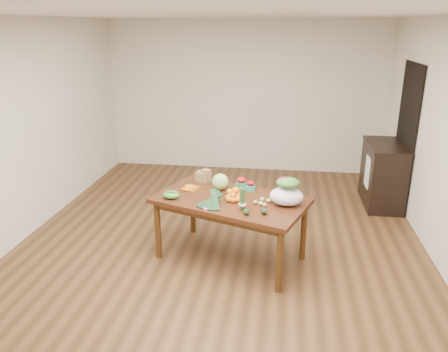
# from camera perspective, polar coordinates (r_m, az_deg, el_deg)

# --- Properties ---
(floor) EXTENTS (6.00, 6.00, 0.00)m
(floor) POSITION_cam_1_polar(r_m,az_deg,el_deg) (5.58, -0.36, -8.49)
(floor) COLOR brown
(floor) RESTS_ON ground
(ceiling) EXTENTS (5.00, 6.00, 0.02)m
(ceiling) POSITION_cam_1_polar(r_m,az_deg,el_deg) (4.95, -0.42, 20.41)
(ceiling) COLOR white
(ceiling) RESTS_ON room_walls
(room_walls) EXTENTS (5.02, 6.02, 2.70)m
(room_walls) POSITION_cam_1_polar(r_m,az_deg,el_deg) (5.10, -0.39, 5.07)
(room_walls) COLOR silver
(room_walls) RESTS_ON floor
(dining_table) EXTENTS (1.87, 1.43, 0.75)m
(dining_table) POSITION_cam_1_polar(r_m,az_deg,el_deg) (5.05, 0.85, -6.90)
(dining_table) COLOR #44220F
(dining_table) RESTS_ON floor
(doorway_dark) EXTENTS (0.02, 1.00, 2.10)m
(doorway_dark) POSITION_cam_1_polar(r_m,az_deg,el_deg) (6.90, 22.63, 4.77)
(doorway_dark) COLOR black
(doorway_dark) RESTS_ON floor
(cabinet) EXTENTS (0.52, 1.02, 0.94)m
(cabinet) POSITION_cam_1_polar(r_m,az_deg,el_deg) (6.95, 20.03, 0.20)
(cabinet) COLOR black
(cabinet) RESTS_ON floor
(dish_towel) EXTENTS (0.02, 0.28, 0.45)m
(dish_towel) POSITION_cam_1_polar(r_m,az_deg,el_deg) (6.73, 18.20, 0.51)
(dish_towel) COLOR white
(dish_towel) RESTS_ON cabinet
(paper_bag) EXTENTS (0.26, 0.24, 0.15)m
(paper_bag) POSITION_cam_1_polar(r_m,az_deg,el_deg) (5.40, -2.78, 0.06)
(paper_bag) COLOR olive
(paper_bag) RESTS_ON dining_table
(cabbage) EXTENTS (0.19, 0.19, 0.19)m
(cabbage) POSITION_cam_1_polar(r_m,az_deg,el_deg) (5.12, -0.49, -0.76)
(cabbage) COLOR #B1D57B
(cabbage) RESTS_ON dining_table
(strawberry_basket_a) EXTENTS (0.15, 0.15, 0.11)m
(strawberry_basket_a) POSITION_cam_1_polar(r_m,az_deg,el_deg) (5.18, 2.27, -1.04)
(strawberry_basket_a) COLOR red
(strawberry_basket_a) RESTS_ON dining_table
(strawberry_basket_b) EXTENTS (0.13, 0.13, 0.09)m
(strawberry_basket_b) POSITION_cam_1_polar(r_m,az_deg,el_deg) (5.12, 3.49, -1.40)
(strawberry_basket_b) COLOR #AE0B1C
(strawberry_basket_b) RESTS_ON dining_table
(orange_a) EXTENTS (0.08, 0.08, 0.08)m
(orange_a) POSITION_cam_1_polar(r_m,az_deg,el_deg) (4.97, 0.74, -2.11)
(orange_a) COLOR orange
(orange_a) RESTS_ON dining_table
(orange_b) EXTENTS (0.09, 0.09, 0.09)m
(orange_b) POSITION_cam_1_polar(r_m,az_deg,el_deg) (5.00, 1.54, -1.92)
(orange_b) COLOR orange
(orange_b) RESTS_ON dining_table
(orange_c) EXTENTS (0.09, 0.09, 0.09)m
(orange_c) POSITION_cam_1_polar(r_m,az_deg,el_deg) (4.86, 2.20, -2.59)
(orange_c) COLOR #FFA80F
(orange_c) RESTS_ON dining_table
(mandarin_cluster) EXTENTS (0.23, 0.23, 0.10)m
(mandarin_cluster) POSITION_cam_1_polar(r_m,az_deg,el_deg) (4.82, 1.23, -2.68)
(mandarin_cluster) COLOR orange
(mandarin_cluster) RESTS_ON dining_table
(carrots) EXTENTS (0.28, 0.28, 0.03)m
(carrots) POSITION_cam_1_polar(r_m,az_deg,el_deg) (5.17, -4.19, -1.61)
(carrots) COLOR orange
(carrots) RESTS_ON dining_table
(snap_pea_bag) EXTENTS (0.19, 0.14, 0.08)m
(snap_pea_bag) POSITION_cam_1_polar(r_m,az_deg,el_deg) (4.92, -6.92, -2.46)
(snap_pea_bag) COLOR green
(snap_pea_bag) RESTS_ON dining_table
(kale_bunch) EXTENTS (0.44, 0.49, 0.16)m
(kale_bunch) POSITION_cam_1_polar(r_m,az_deg,el_deg) (4.65, -1.80, -3.12)
(kale_bunch) COLOR black
(kale_bunch) RESTS_ON dining_table
(asparagus_bundle) EXTENTS (0.11, 0.14, 0.26)m
(asparagus_bundle) POSITION_cam_1_polar(r_m,az_deg,el_deg) (4.55, 2.41, -3.00)
(asparagus_bundle) COLOR #467134
(asparagus_bundle) RESTS_ON dining_table
(potato_a) EXTENTS (0.05, 0.04, 0.04)m
(potato_a) POSITION_cam_1_polar(r_m,az_deg,el_deg) (4.75, 4.12, -3.43)
(potato_a) COLOR tan
(potato_a) RESTS_ON dining_table
(potato_b) EXTENTS (0.05, 0.05, 0.05)m
(potato_b) POSITION_cam_1_polar(r_m,az_deg,el_deg) (4.72, 4.81, -3.57)
(potato_b) COLOR #D6C87B
(potato_b) RESTS_ON dining_table
(potato_c) EXTENTS (0.06, 0.05, 0.05)m
(potato_c) POSITION_cam_1_polar(r_m,az_deg,el_deg) (4.80, 5.89, -3.20)
(potato_c) COLOR tan
(potato_c) RESTS_ON dining_table
(potato_d) EXTENTS (0.06, 0.05, 0.05)m
(potato_d) POSITION_cam_1_polar(r_m,az_deg,el_deg) (4.82, 5.02, -3.07)
(potato_d) COLOR tan
(potato_d) RESTS_ON dining_table
(potato_e) EXTENTS (0.05, 0.05, 0.04)m
(potato_e) POSITION_cam_1_polar(r_m,az_deg,el_deg) (4.69, 5.31, -3.76)
(potato_e) COLOR tan
(potato_e) RESTS_ON dining_table
(avocado_a) EXTENTS (0.08, 0.10, 0.06)m
(avocado_a) POSITION_cam_1_polar(r_m,az_deg,el_deg) (4.49, 2.93, -4.68)
(avocado_a) COLOR black
(avocado_a) RESTS_ON dining_table
(avocado_b) EXTENTS (0.09, 0.11, 0.07)m
(avocado_b) POSITION_cam_1_polar(r_m,az_deg,el_deg) (4.51, 5.23, -4.56)
(avocado_b) COLOR black
(avocado_b) RESTS_ON dining_table
(salad_bag) EXTENTS (0.43, 0.38, 0.28)m
(salad_bag) POSITION_cam_1_polar(r_m,az_deg,el_deg) (4.72, 8.19, -2.18)
(salad_bag) COLOR white
(salad_bag) RESTS_ON dining_table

